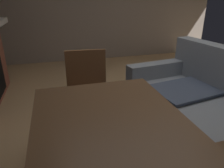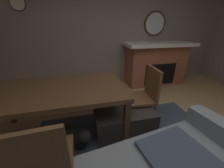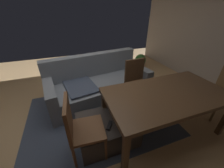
{
  "view_description": "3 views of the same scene",
  "coord_description": "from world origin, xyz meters",
  "px_view_note": "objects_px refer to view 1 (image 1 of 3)",
  "views": [
    {
      "loc": [
        1.97,
        -1.14,
        1.48
      ],
      "look_at": [
        -0.13,
        -0.56,
        0.57
      ],
      "focal_mm": 34.35,
      "sensor_mm": 36.0,
      "label": 1
    },
    {
      "loc": [
        0.75,
        0.8,
        1.48
      ],
      "look_at": [
        0.36,
        -0.84,
        0.73
      ],
      "focal_mm": 20.34,
      "sensor_mm": 36.0,
      "label": 2
    },
    {
      "loc": [
        -0.19,
        -2.09,
        1.83
      ],
      "look_at": [
        0.24,
        -0.88,
        1.09
      ],
      "focal_mm": 21.26,
      "sensor_mm": 36.0,
      "label": 3
    }
  ],
  "objects_px": {
    "ottoman_coffee_table": "(106,133)",
    "dining_chair_west": "(87,88)",
    "dining_table": "(124,160)",
    "couch": "(221,115)",
    "tv_remote": "(94,117)"
  },
  "relations": [
    {
      "from": "couch",
      "to": "ottoman_coffee_table",
      "type": "relative_size",
      "value": 2.67
    },
    {
      "from": "couch",
      "to": "dining_table",
      "type": "relative_size",
      "value": 1.26
    },
    {
      "from": "ottoman_coffee_table",
      "to": "tv_remote",
      "type": "distance_m",
      "value": 0.23
    },
    {
      "from": "tv_remote",
      "to": "dining_table",
      "type": "relative_size",
      "value": 0.09
    },
    {
      "from": "dining_chair_west",
      "to": "ottoman_coffee_table",
      "type": "bearing_deg",
      "value": 14.78
    },
    {
      "from": "ottoman_coffee_table",
      "to": "dining_table",
      "type": "bearing_deg",
      "value": -7.1
    },
    {
      "from": "ottoman_coffee_table",
      "to": "tv_remote",
      "type": "relative_size",
      "value": 5.39
    },
    {
      "from": "ottoman_coffee_table",
      "to": "dining_table",
      "type": "xyz_separation_m",
      "value": [
        0.91,
        -0.11,
        0.48
      ]
    },
    {
      "from": "couch",
      "to": "tv_remote",
      "type": "distance_m",
      "value": 1.33
    },
    {
      "from": "tv_remote",
      "to": "dining_table",
      "type": "bearing_deg",
      "value": 33.67
    },
    {
      "from": "ottoman_coffee_table",
      "to": "dining_chair_west",
      "type": "distance_m",
      "value": 0.53
    },
    {
      "from": "dining_table",
      "to": "dining_chair_west",
      "type": "xyz_separation_m",
      "value": [
        -1.31,
        0.01,
        -0.15
      ]
    },
    {
      "from": "tv_remote",
      "to": "dining_table",
      "type": "xyz_separation_m",
      "value": [
        0.91,
        -0.0,
        0.27
      ]
    },
    {
      "from": "couch",
      "to": "ottoman_coffee_table",
      "type": "height_order",
      "value": "couch"
    },
    {
      "from": "dining_table",
      "to": "couch",
      "type": "bearing_deg",
      "value": 119.12
    }
  ]
}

